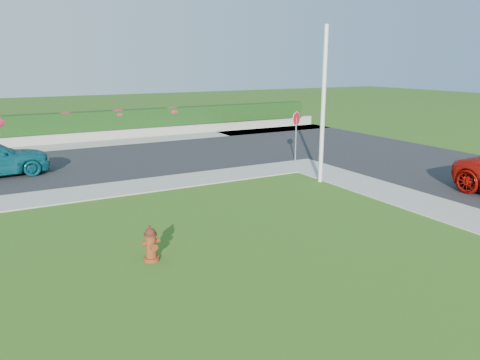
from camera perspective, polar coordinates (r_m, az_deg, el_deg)
ground at (r=10.30m, az=5.82°, el=-11.89°), size 120.00×120.00×0.00m
street_right at (r=21.31m, az=26.84°, el=0.48°), size 8.00×32.00×0.04m
curb_corner at (r=21.13m, az=7.70°, el=1.81°), size 2.00×2.00×0.04m
sidewalk_beyond at (r=27.29m, az=-19.29°, el=3.94°), size 34.00×2.00×0.04m
retaining_wall at (r=28.71m, az=-19.85°, el=4.94°), size 34.00×0.40×0.60m
hedge at (r=28.70m, az=-20.03°, el=6.64°), size 32.00×0.90×1.10m
fire_hydrant at (r=11.15m, az=-10.80°, el=-7.69°), size 0.44×0.42×0.86m
utility_pole at (r=17.93m, az=10.11°, el=8.87°), size 0.16×0.16×5.82m
stop_sign at (r=21.36m, az=6.86°, el=6.63°), size 0.59×0.27×2.36m
flower_clump_d at (r=28.53m, az=-20.48°, el=7.25°), size 1.05×0.67×0.52m
flower_clump_e at (r=29.11m, az=-14.62°, el=7.77°), size 1.15×0.74×0.58m
flower_clump_f at (r=30.13m, az=-8.25°, el=8.27°), size 1.19×0.76×0.59m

